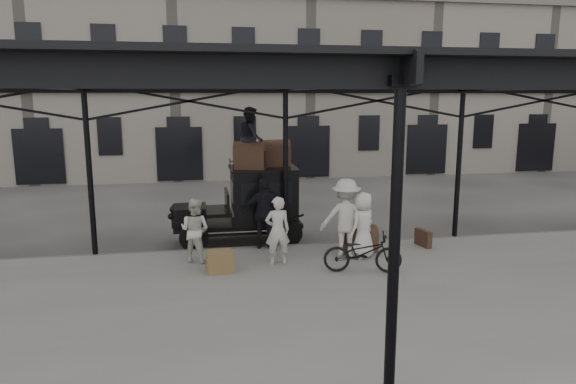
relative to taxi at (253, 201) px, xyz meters
name	(u,v)px	position (x,y,z in m)	size (l,w,h in m)	color
ground	(300,274)	(0.80, -2.98, -1.20)	(120.00, 120.00, 0.00)	#383533
platform	(319,304)	(0.80, -4.98, -1.13)	(28.00, 8.00, 0.15)	slate
canopy	(318,74)	(0.80, -4.70, 3.39)	(22.50, 9.00, 4.74)	black
building_frontage	(237,44)	(0.80, 15.02, 5.80)	(64.00, 8.00, 14.00)	slate
taxi	(253,201)	(0.00, 0.00, 0.00)	(3.65, 1.55, 2.18)	black
porter_left	(278,231)	(0.33, -2.56, -0.22)	(0.61, 0.40, 1.67)	beige
porter_midleft	(195,230)	(-1.64, -1.98, -0.26)	(0.77, 0.60, 1.58)	beige
porter_centre	(363,225)	(2.53, -2.39, -0.22)	(0.82, 0.53, 1.68)	silver
porter_official	(265,213)	(0.20, -1.18, -0.10)	(1.12, 0.47, 1.91)	black
porter_right	(346,218)	(2.14, -2.20, -0.06)	(1.29, 0.74, 1.99)	beige
bicycle	(363,252)	(2.18, -3.48, -0.58)	(0.63, 1.80, 0.95)	black
porter_roof	(251,138)	(-0.03, -0.10, 1.83)	(0.83, 0.65, 1.71)	black
steamer_trunk_roof_near	(250,157)	(-0.08, -0.25, 1.29)	(0.86, 0.53, 0.63)	#452C20
steamer_trunk_roof_far	(274,155)	(0.67, 0.20, 1.29)	(0.87, 0.53, 0.64)	#452C20
steamer_trunk_platform	(360,241)	(2.62, -1.97, -0.76)	(0.81, 0.50, 0.60)	#452C20
wicker_hamper	(220,262)	(-1.07, -2.91, -0.80)	(0.60, 0.45, 0.50)	brown
suitcase_upright	(423,238)	(4.47, -1.75, -0.83)	(0.15, 0.60, 0.45)	#452C20
suitcase_flat	(366,239)	(2.94, -1.51, -0.85)	(0.60, 0.15, 0.40)	#452C20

